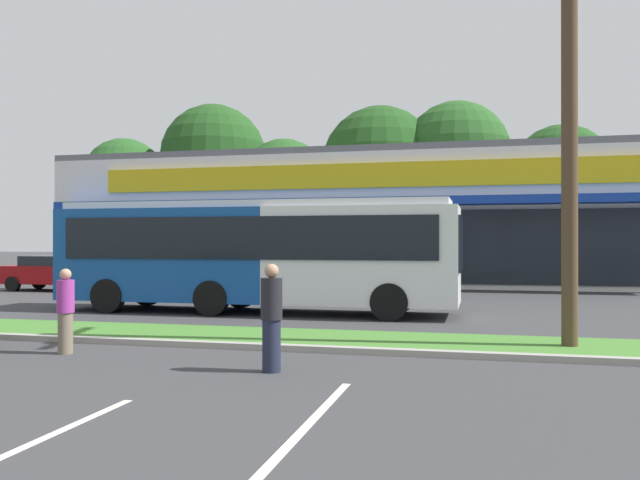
{
  "coord_description": "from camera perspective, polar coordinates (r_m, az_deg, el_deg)",
  "views": [
    {
      "loc": [
        4.85,
        0.74,
        2.08
      ],
      "look_at": [
        0.59,
        18.1,
        2.13
      ],
      "focal_mm": 37.01,
      "sensor_mm": 36.0,
      "label": 1
    }
  ],
  "objects": [
    {
      "name": "grass_median",
      "position": [
        14.26,
        -6.3,
        -8.3
      ],
      "size": [
        56.0,
        2.2,
        0.12
      ],
      "primitive_type": "cube",
      "color": "#427A2D",
      "rests_on": "ground_plane"
    },
    {
      "name": "pedestrian_by_pole",
      "position": [
        13.18,
        -21.15,
        -5.74
      ],
      "size": [
        0.32,
        0.32,
        1.58
      ],
      "rotation": [
        0.0,
        0.0,
        2.02
      ],
      "color": "#726651",
      "rests_on": "ground_plane"
    },
    {
      "name": "curb_lip",
      "position": [
        13.14,
        -8.15,
        -9.0
      ],
      "size": [
        56.0,
        0.24,
        0.12
      ],
      "primitive_type": "cube",
      "color": "#99968C",
      "rests_on": "ground_plane"
    },
    {
      "name": "tree_left",
      "position": [
        50.06,
        -9.19,
        7.08
      ],
      "size": [
        7.81,
        7.81,
        12.3
      ],
      "color": "#473323",
      "rests_on": "ground_plane"
    },
    {
      "name": "tree_mid_right",
      "position": [
        45.76,
        11.72,
        7.18
      ],
      "size": [
        7.26,
        7.26,
        11.57
      ],
      "color": "#473323",
      "rests_on": "ground_plane"
    },
    {
      "name": "tree_mid",
      "position": [
        46.15,
        5.23,
        6.49
      ],
      "size": [
        8.11,
        8.11,
        11.49
      ],
      "color": "#473323",
      "rests_on": "ground_plane"
    },
    {
      "name": "storefront_building",
      "position": [
        35.09,
        4.92,
        1.75
      ],
      "size": [
        31.48,
        12.12,
        6.49
      ],
      "color": "silver",
      "rests_on": "ground_plane"
    },
    {
      "name": "pedestrian_near_bench",
      "position": [
        10.62,
        -4.21,
        -6.7
      ],
      "size": [
        0.35,
        0.35,
        1.73
      ],
      "rotation": [
        0.0,
        0.0,
        2.93
      ],
      "color": "#1E2338",
      "rests_on": "ground_plane"
    },
    {
      "name": "car_3",
      "position": [
        30.22,
        -21.97,
        -2.62
      ],
      "size": [
        4.58,
        1.9,
        1.48
      ],
      "color": "maroon",
      "rests_on": "ground_plane"
    },
    {
      "name": "tree_right",
      "position": [
        44.62,
        20.16,
        5.18
      ],
      "size": [
        6.54,
        6.54,
        9.51
      ],
      "color": "#473323",
      "rests_on": "ground_plane"
    },
    {
      "name": "utility_pole",
      "position": [
        13.8,
        20.24,
        16.31
      ],
      "size": [
        3.16,
        2.36,
        11.27
      ],
      "color": "#4C3826",
      "rests_on": "ground_plane"
    },
    {
      "name": "parking_stripe_3",
      "position": [
        7.59,
        -1.42,
        -16.02
      ],
      "size": [
        0.12,
        4.8,
        0.01
      ],
      "primitive_type": "cube",
      "color": "silver",
      "rests_on": "ground_plane"
    },
    {
      "name": "tree_far_left",
      "position": [
        51.88,
        -16.56,
        5.0
      ],
      "size": [
        6.21,
        6.21,
        9.86
      ],
      "color": "#473323",
      "rests_on": "ground_plane"
    },
    {
      "name": "tree_mid_left",
      "position": [
        45.78,
        -3.13,
        4.93
      ],
      "size": [
        6.11,
        6.11,
        9.21
      ],
      "color": "#473323",
      "rests_on": "ground_plane"
    },
    {
      "name": "city_bus",
      "position": [
        19.46,
        -5.62,
        -1.08
      ],
      "size": [
        11.84,
        2.67,
        3.25
      ],
      "rotation": [
        0.0,
        0.0,
        0.0
      ],
      "color": "#144793",
      "rests_on": "ground_plane"
    }
  ]
}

